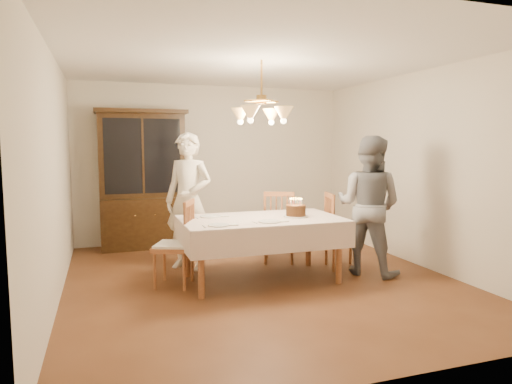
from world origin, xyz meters
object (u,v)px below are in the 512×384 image
object	(u,v)px
elderly_woman	(189,201)
chair_far_side	(279,230)
dining_table	(261,224)
birthday_cake	(296,211)
china_hutch	(143,182)

from	to	relation	value
elderly_woman	chair_far_side	bearing A→B (deg)	35.18
dining_table	elderly_woman	world-z (taller)	elderly_woman
dining_table	elderly_woman	distance (m)	1.11
chair_far_side	dining_table	bearing A→B (deg)	-125.25
chair_far_side	elderly_woman	distance (m)	1.32
dining_table	chair_far_side	bearing A→B (deg)	54.75
chair_far_side	elderly_woman	size ratio (longest dim) A/B	0.56
birthday_cake	china_hutch	bearing A→B (deg)	125.15
dining_table	china_hutch	xyz separation A→B (m)	(-1.19, 2.25, 0.36)
chair_far_side	elderly_woman	bearing A→B (deg)	176.48
chair_far_side	elderly_woman	world-z (taller)	elderly_woman
dining_table	birthday_cake	world-z (taller)	birthday_cake
birthday_cake	dining_table	bearing A→B (deg)	174.40
birthday_cake	elderly_woman	bearing A→B (deg)	143.68
birthday_cake	chair_far_side	bearing A→B (deg)	83.47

